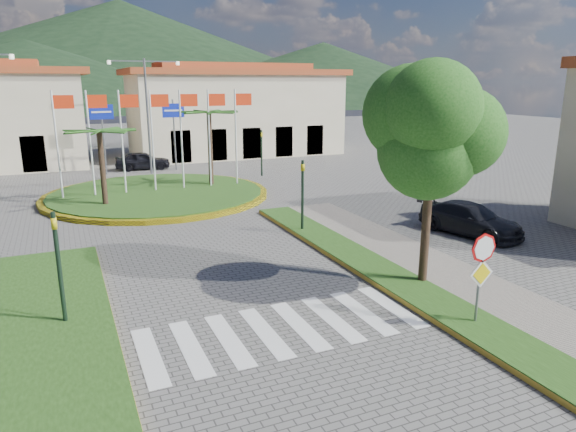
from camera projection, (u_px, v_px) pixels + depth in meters
name	position (u px, v px, depth m)	size (l,w,h in m)	color
ground	(357.00, 415.00, 10.17)	(160.00, 160.00, 0.00)	#61605C
sidewalk_right	(505.00, 317.00, 14.28)	(4.00, 28.00, 0.15)	gray
verge_right	(472.00, 324.00, 13.80)	(1.60, 28.00, 0.18)	#204212
median_left	(10.00, 341.00, 12.91)	(5.00, 14.00, 0.18)	#204212
crosswalk	(279.00, 329.00, 13.71)	(8.00, 3.00, 0.01)	silver
roundabout_island	(158.00, 194.00, 29.59)	(12.70, 12.70, 6.00)	yellow
stop_sign	(482.00, 265.00, 13.38)	(0.80, 0.11, 2.65)	slate
deciduous_tree	(433.00, 124.00, 15.45)	(3.60, 3.60, 6.80)	black
traffic_light_left	(58.00, 259.00, 13.39)	(0.15, 0.18, 3.20)	black
traffic_light_right	(303.00, 189.00, 22.06)	(0.15, 0.18, 3.20)	black
traffic_light_far	(261.00, 148.00, 35.82)	(0.18, 0.15, 3.20)	black
direction_sign_west	(102.00, 125.00, 35.88)	(1.60, 0.14, 5.20)	slate
direction_sign_east	(174.00, 122.00, 37.85)	(1.60, 0.14, 5.20)	slate
street_lamp_centre	(147.00, 110.00, 35.96)	(4.80, 0.16, 8.00)	slate
building_right	(234.00, 111.00, 46.72)	(19.08, 9.54, 8.05)	beige
hill_far_mid	(122.00, 53.00, 153.77)	(180.00, 180.00, 30.00)	black
hill_far_east	(323.00, 73.00, 154.76)	(120.00, 120.00, 18.00)	black
hill_near_back	(28.00, 75.00, 119.20)	(110.00, 110.00, 16.00)	black
car_dark_a	(143.00, 160.00, 38.71)	(1.61, 4.00, 1.36)	black
car_dark_b	(178.00, 152.00, 44.33)	(1.21, 3.47, 1.14)	black
car_side_right	(470.00, 219.00, 22.17)	(1.87, 4.61, 1.34)	black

